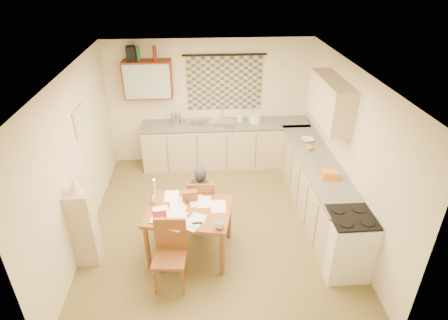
{
  "coord_description": "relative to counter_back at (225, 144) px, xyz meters",
  "views": [
    {
      "loc": [
        -0.21,
        -4.85,
        3.87
      ],
      "look_at": [
        0.15,
        0.2,
        1.06
      ],
      "focal_mm": 30.0,
      "sensor_mm": 36.0,
      "label": 1
    }
  ],
  "objects": [
    {
      "name": "window_blind",
      "position": [
        -0.0,
        0.27,
        1.2
      ],
      "size": [
        1.45,
        0.03,
        1.05
      ],
      "primitive_type": "cube",
      "color": "navy",
      "rests_on": "wall_back"
    },
    {
      "name": "tap",
      "position": [
        -0.06,
        0.18,
        0.61
      ],
      "size": [
        0.04,
        0.04,
        0.28
      ],
      "primitive_type": "cylinder",
      "rotation": [
        0.0,
        0.0,
        0.31
      ],
      "color": "silver",
      "rests_on": "counter_back"
    },
    {
      "name": "framed_print",
      "position": [
        -2.27,
        -1.55,
        1.25
      ],
      "size": [
        0.04,
        0.5,
        0.4
      ],
      "primitive_type": "cube",
      "color": "beige",
      "rests_on": "wall_left"
    },
    {
      "name": "counter_back",
      "position": [
        0.0,
        0.0,
        0.0
      ],
      "size": [
        3.3,
        0.62,
        0.92
      ],
      "color": "tan",
      "rests_on": "floor"
    },
    {
      "name": "ceiling",
      "position": [
        -0.3,
        -1.95,
        2.06
      ],
      "size": [
        4.0,
        4.5,
        0.02
      ],
      "primitive_type": "cube",
      "color": "white",
      "rests_on": "floor"
    },
    {
      "name": "print_canvas",
      "position": [
        -2.25,
        -1.55,
        1.25
      ],
      "size": [
        0.01,
        0.42,
        0.32
      ],
      "primitive_type": "cube",
      "color": "silver",
      "rests_on": "wall_left"
    },
    {
      "name": "bottle_brown",
      "position": [
        -1.28,
        0.13,
        1.83
      ],
      "size": [
        0.08,
        0.08,
        0.26
      ],
      "primitive_type": "cylinder",
      "rotation": [
        0.0,
        0.0,
        0.25
      ],
      "color": "#5D200D",
      "rests_on": "wall_cabinet"
    },
    {
      "name": "sink",
      "position": [
        -0.05,
        0.0,
        0.43
      ],
      "size": [
        0.67,
        0.62,
        0.1
      ],
      "primitive_type": "cube",
      "rotation": [
        0.0,
        0.0,
        -0.36
      ],
      "color": "silver",
      "rests_on": "counter_back"
    },
    {
      "name": "wall_back",
      "position": [
        -0.3,
        0.31,
        0.8
      ],
      "size": [
        4.0,
        0.02,
        2.5
      ],
      "primitive_type": "cube",
      "color": "beige",
      "rests_on": "floor"
    },
    {
      "name": "person",
      "position": [
        -0.53,
        -2.03,
        0.1
      ],
      "size": [
        0.53,
        0.46,
        1.11
      ],
      "primitive_type": "imported",
      "rotation": [
        0.0,
        0.0,
        2.89
      ],
      "color": "black",
      "rests_on": "floor"
    },
    {
      "name": "mixing_bowl",
      "position": [
        0.58,
        0.0,
        0.55
      ],
      "size": [
        0.31,
        0.31,
        0.16
      ],
      "primitive_type": "cylinder",
      "rotation": [
        0.0,
        0.0,
        -0.37
      ],
      "color": "white",
      "rests_on": "counter_back"
    },
    {
      "name": "magazine",
      "position": [
        -1.18,
        -2.75,
        0.31
      ],
      "size": [
        0.26,
        0.3,
        0.02
      ],
      "primitive_type": "imported",
      "rotation": [
        0.0,
        0.0,
        0.14
      ],
      "color": "#820904",
      "rests_on": "dining_table"
    },
    {
      "name": "letter_rack",
      "position": [
        -0.69,
        -2.36,
        0.38
      ],
      "size": [
        0.23,
        0.13,
        0.16
      ],
      "primitive_type": "cube",
      "rotation": [
        0.0,
        0.0,
        0.12
      ],
      "color": "brown",
      "rests_on": "dining_table"
    },
    {
      "name": "soap_bottle",
      "position": [
        0.28,
        0.05,
        0.56
      ],
      "size": [
        0.11,
        0.11,
        0.19
      ],
      "primitive_type": "imported",
      "rotation": [
        0.0,
        0.0,
        0.17
      ],
      "color": "white",
      "rests_on": "counter_back"
    },
    {
      "name": "wall_front",
      "position": [
        -0.3,
        -4.21,
        0.8
      ],
      "size": [
        4.0,
        0.02,
        2.5
      ],
      "primitive_type": "cube",
      "color": "beige",
      "rests_on": "floor"
    },
    {
      "name": "mug",
      "position": [
        -0.3,
        -2.99,
        0.35
      ],
      "size": [
        0.16,
        0.16,
        0.1
      ],
      "primitive_type": "imported",
      "rotation": [
        0.0,
        0.0,
        -0.13
      ],
      "color": "white",
      "rests_on": "dining_table"
    },
    {
      "name": "fruit_orange",
      "position": [
        1.35,
        -1.25,
        0.52
      ],
      "size": [
        0.1,
        0.1,
        0.1
      ],
      "primitive_type": "sphere",
      "color": "orange",
      "rests_on": "counter_right"
    },
    {
      "name": "wall_left",
      "position": [
        -2.31,
        -1.95,
        0.8
      ],
      "size": [
        0.02,
        4.5,
        2.5
      ],
      "primitive_type": "cube",
      "color": "beige",
      "rests_on": "floor"
    },
    {
      "name": "dish_rack",
      "position": [
        -0.58,
        0.0,
        0.5
      ],
      "size": [
        0.43,
        0.41,
        0.06
      ],
      "primitive_type": "cube",
      "rotation": [
        0.0,
        0.0,
        -0.37
      ],
      "color": "silver",
      "rests_on": "counter_back"
    },
    {
      "name": "upper_cabinet_right",
      "position": [
        1.53,
        -1.4,
        1.4
      ],
      "size": [
        0.34,
        1.3,
        0.7
      ],
      "primitive_type": "cube",
      "color": "tan",
      "rests_on": "wall_right"
    },
    {
      "name": "dining_table",
      "position": [
        -0.7,
        -2.58,
        -0.07
      ],
      "size": [
        1.31,
        1.09,
        0.75
      ],
      "rotation": [
        0.0,
        0.0,
        -0.2
      ],
      "color": "brown",
      "rests_on": "floor"
    },
    {
      "name": "book",
      "position": [
        -1.14,
        -2.59,
        0.31
      ],
      "size": [
        0.39,
        0.4,
        0.02
      ],
      "primitive_type": "imported",
      "rotation": [
        0.0,
        0.0,
        -0.55
      ],
      "color": "orange",
      "rests_on": "dining_table"
    },
    {
      "name": "bottle_green",
      "position": [
        -1.58,
        0.13,
        1.83
      ],
      "size": [
        0.07,
        0.07,
        0.26
      ],
      "primitive_type": "cylinder",
      "rotation": [
        0.0,
        0.0,
        0.07
      ],
      "color": "#195926",
      "rests_on": "wall_cabinet"
    },
    {
      "name": "shelf_stand",
      "position": [
        -2.14,
        -2.65,
        0.12
      ],
      "size": [
        0.32,
        0.3,
        1.15
      ],
      "primitive_type": "cube",
      "color": "tan",
      "rests_on": "floor"
    },
    {
      "name": "orange_bag",
      "position": [
        1.4,
        -2.17,
        0.53
      ],
      "size": [
        0.25,
        0.2,
        0.12
      ],
      "primitive_type": "cube",
      "rotation": [
        0.0,
        0.0,
        -0.18
      ],
      "color": "orange",
      "rests_on": "counter_right"
    },
    {
      "name": "lampshade",
      "position": [
        -2.14,
        -2.65,
        0.81
      ],
      "size": [
        0.2,
        0.2,
        0.22
      ],
      "primitive_type": "cone",
      "color": "beige",
      "rests_on": "shelf_stand"
    },
    {
      "name": "chair_near",
      "position": [
        -0.95,
        -3.16,
        -0.16
      ],
      "size": [
        0.46,
        0.46,
        0.93
      ],
      "rotation": [
        0.0,
        0.0,
        -0.09
      ],
      "color": "brown",
      "rests_on": "floor"
    },
    {
      "name": "candle",
      "position": [
        -1.16,
        -2.42,
        0.59
      ],
      "size": [
        0.03,
        0.03,
        0.22
      ],
      "primitive_type": "cylinder",
      "rotation": [
        0.0,
        0.0,
        -0.38
      ],
      "color": "white",
      "rests_on": "dining_table"
    },
    {
      "name": "wall_cabinet",
      "position": [
        -1.45,
        0.13,
        1.35
      ],
      "size": [
        0.9,
        0.34,
        0.7
      ],
      "primitive_type": "cube",
      "color": "#5D200D",
      "rests_on": "wall_back"
    },
    {
      "name": "bowl",
      "position": [
        1.4,
        -0.91,
        0.49
      ],
      "size": [
        0.29,
        0.29,
        0.05
      ],
      "primitive_type": "imported",
      "rotation": [
        0.0,
        0.0,
        0.17
      ],
      "color": "white",
      "rests_on": "counter_right"
    },
    {
      "name": "kettle",
      "position": [
        -0.97,
        0.0,
        0.59
      ],
      "size": [
        0.19,
        0.19,
        0.24
      ],
      "primitive_type": "cylinder",
      "rotation": [
        0.0,
        0.0,
        -0.09
      ],
      "color": "silver",
      "rests_on": "counter_back"
    },
    {
      "name": "counter_right",
      "position": [
        1.4,
        -1.65,
        -0.0
      ],
      "size": [
        0.62,
        2.95,
        0.92
      ],
      "color": "tan",
      "rests_on": "floor"
    },
    {
      "name": "orange_box",
      "position": [
        -1.04,
        -2.83,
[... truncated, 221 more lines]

